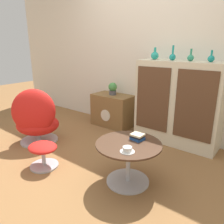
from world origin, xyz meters
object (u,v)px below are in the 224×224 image
at_px(egg_chair, 36,119).
at_px(vase_inner_right, 191,57).
at_px(tv_console, 113,110).
at_px(teacup, 127,150).
at_px(sideboard, 177,104).
at_px(coffee_table, 128,157).
at_px(vase_rightmost, 211,58).
at_px(potted_plant, 113,88).
at_px(vase_inner_left, 173,56).
at_px(ottoman, 43,151).
at_px(vase_leftmost, 155,55).
at_px(book_stack, 137,137).

xyz_separation_m(egg_chair, vase_inner_right, (1.64, 1.23, 0.83)).
relative_size(tv_console, teacup, 5.18).
xyz_separation_m(tv_console, egg_chair, (-0.40, -1.23, 0.09)).
distance_m(egg_chair, vase_inner_right, 2.22).
distance_m(sideboard, vase_inner_right, 0.63).
distance_m(coffee_table, teacup, 0.25).
relative_size(vase_rightmost, potted_plant, 0.68).
bearing_deg(vase_inner_left, ottoman, -116.60).
relative_size(vase_leftmost, vase_rightmost, 1.18).
xyz_separation_m(sideboard, vase_inner_left, (-0.13, 0.00, 0.63)).
distance_m(vase_leftmost, teacup, 1.63).
bearing_deg(potted_plant, vase_inner_left, 0.40).
bearing_deg(vase_leftmost, vase_rightmost, 0.00).
relative_size(coffee_table, vase_inner_right, 4.21).
distance_m(vase_leftmost, vase_rightmost, 0.75).
relative_size(ottoman, book_stack, 2.59).
distance_m(egg_chair, teacup, 1.64).
bearing_deg(tv_console, teacup, -47.74).
height_order(ottoman, potted_plant, potted_plant).
bearing_deg(ottoman, teacup, 11.22).
bearing_deg(teacup, coffee_table, 120.39).
bearing_deg(teacup, ottoman, -168.78).
height_order(ottoman, coffee_table, coffee_table).
distance_m(coffee_table, vase_inner_left, 1.53).
distance_m(sideboard, tv_console, 1.17).
distance_m(tv_console, potted_plant, 0.38).
height_order(tv_console, teacup, tv_console).
xyz_separation_m(vase_rightmost, potted_plant, (-1.49, -0.01, -0.54)).
bearing_deg(tv_console, book_stack, -42.77).
distance_m(tv_console, vase_rightmost, 1.75).
xyz_separation_m(vase_leftmost, book_stack, (0.42, -1.08, -0.74)).
bearing_deg(vase_leftmost, vase_inner_left, 0.00).
distance_m(sideboard, vase_inner_left, 0.64).
distance_m(egg_chair, coffee_table, 1.55).
relative_size(sideboard, coffee_table, 1.77).
height_order(potted_plant, book_stack, potted_plant).
bearing_deg(vase_inner_left, vase_rightmost, 0.00).
height_order(egg_chair, ottoman, egg_chair).
bearing_deg(vase_inner_left, teacup, -80.35).
bearing_deg(book_stack, vase_leftmost, 111.33).
xyz_separation_m(tv_console, ottoman, (0.22, -1.56, -0.07)).
bearing_deg(vase_inner_right, book_stack, -94.19).
bearing_deg(tv_console, ottoman, -82.07).
bearing_deg(vase_leftmost, teacup, -70.11).
bearing_deg(tv_console, vase_rightmost, 0.29).
relative_size(vase_inner_right, book_stack, 1.13).
bearing_deg(coffee_table, vase_inner_left, 96.68).
distance_m(ottoman, teacup, 1.07).
bearing_deg(vase_rightmost, egg_chair, -146.82).
xyz_separation_m(vase_inner_left, potted_plant, (-1.00, -0.01, -0.55)).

